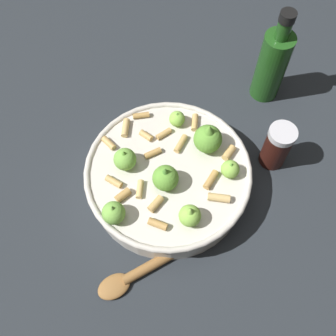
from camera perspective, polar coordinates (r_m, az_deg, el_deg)
name	(u,v)px	position (r m, az deg, el deg)	size (l,w,h in m)	color
ground_plane	(168,185)	(0.70, 0.00, -2.46)	(2.40, 2.40, 0.00)	#23282D
cooking_pan	(169,176)	(0.67, 0.07, -1.18)	(0.27, 0.27, 0.11)	beige
pepper_shaker	(277,146)	(0.70, 15.07, 2.96)	(0.05, 0.05, 0.09)	#33140F
olive_oil_bottle	(272,64)	(0.77, 14.43, 13.97)	(0.05, 0.05, 0.19)	#1E4C19
wooden_spoon	(153,265)	(0.64, -2.14, -13.42)	(0.18, 0.15, 0.02)	olive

